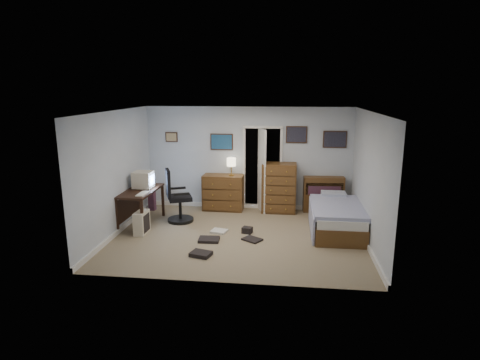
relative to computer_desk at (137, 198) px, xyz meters
name	(u,v)px	position (x,y,z in m)	size (l,w,h in m)	color
floor	(239,236)	(2.29, -0.48, -0.61)	(5.00, 4.00, 0.02)	gray
computer_desk	(137,198)	(0.00, 0.00, 0.00)	(0.67, 1.37, 0.78)	black
crt_monitor	(143,180)	(0.12, 0.15, 0.37)	(0.42, 0.39, 0.37)	beige
keyboard	(143,194)	(0.27, -0.35, 0.19)	(0.16, 0.42, 0.02)	beige
pc_tower	(142,223)	(0.29, -0.55, -0.37)	(0.23, 0.44, 0.47)	beige
office_chair	(177,202)	(0.82, 0.26, -0.14)	(0.76, 0.76, 1.20)	black
media_stack	(152,195)	(-0.03, 1.04, -0.22)	(0.15, 0.15, 0.75)	maroon
low_dresser	(223,192)	(1.71, 1.29, -0.17)	(0.98, 0.49, 0.87)	brown
table_lamp	(231,163)	(1.91, 1.29, 0.58)	(0.22, 0.22, 0.42)	gold
doorway	(263,167)	(2.64, 1.79, 0.40)	(0.96, 1.12, 2.05)	black
tall_dresser	(279,188)	(3.06, 1.27, 0.00)	(0.81, 0.48, 1.19)	brown
headboard_bookcase	(324,193)	(4.13, 1.38, -0.14)	(0.97, 0.31, 0.86)	brown
bed	(336,217)	(4.28, 0.07, -0.30)	(1.07, 1.97, 0.64)	brown
wall_posters	(272,139)	(2.86, 1.50, 1.15)	(4.38, 0.04, 0.60)	#331E11
floor_clutter	(221,240)	(1.99, -0.83, -0.57)	(1.28, 1.57, 0.13)	black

